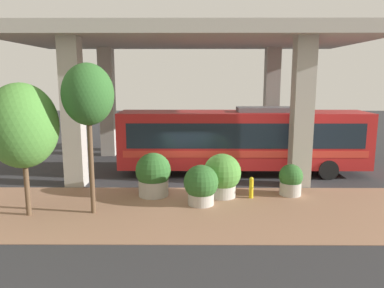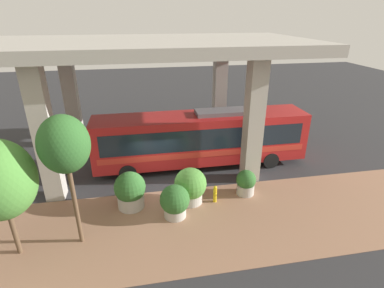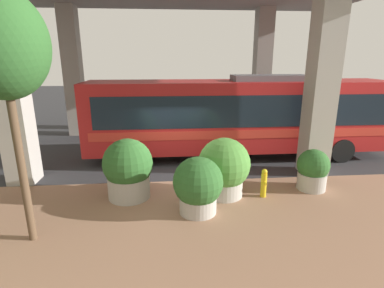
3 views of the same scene
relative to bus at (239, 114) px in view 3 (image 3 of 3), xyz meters
name	(u,v)px [view 3 (image 3 of 3)]	position (x,y,z in m)	size (l,w,h in m)	color
ground_plane	(175,182)	(-2.69, 2.90, -1.93)	(80.00, 80.00, 0.00)	#2D2D30
sidewalk_strip	(178,227)	(-5.69, 2.90, -1.92)	(6.00, 40.00, 0.02)	#936B51
overpass	(169,1)	(1.31, 2.90, 4.63)	(9.40, 18.63, 7.53)	#ADA89E
bus	(239,114)	(0.00, 0.00, 0.00)	(2.58, 12.92, 3.56)	#B21E1E
fire_hydrant	(264,183)	(-4.15, 0.14, -1.46)	(0.38, 0.18, 0.94)	gold
planter_front	(198,186)	(-4.96, 2.29, -1.11)	(1.41, 1.41, 1.65)	#ADA89E
planter_middle	(313,170)	(-3.71, -1.65, -1.24)	(1.04, 1.04, 1.39)	#ADA89E
planter_back	(224,168)	(-3.93, 1.37, -0.99)	(1.63, 1.63, 1.89)	#ADA89E
planter_extra	(128,169)	(-3.81, 4.34, -0.99)	(1.54, 1.54, 1.91)	#ADA89E
street_tree_far	(1,46)	(-5.93, 6.42, 2.54)	(1.88, 1.88, 5.64)	brown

